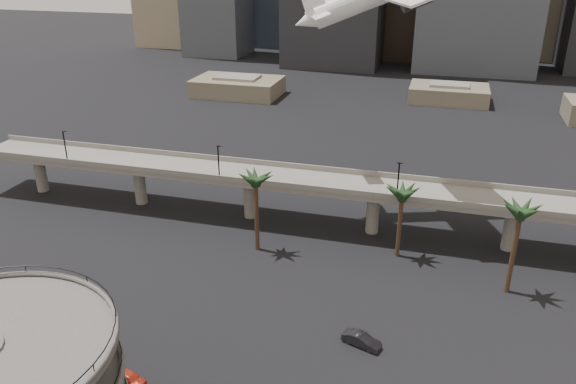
# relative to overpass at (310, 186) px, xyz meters

# --- Properties ---
(overpass) EXTENTS (130.00, 9.30, 14.70)m
(overpass) POSITION_rel_overpass_xyz_m (0.00, 0.00, 0.00)
(overpass) COLOR slate
(overpass) RESTS_ON ground
(palm_trees) EXTENTS (54.40, 18.40, 14.00)m
(palm_trees) POSITION_rel_overpass_xyz_m (21.48, -7.53, 3.96)
(palm_trees) COLOR #472F1E
(palm_trees) RESTS_ON ground
(low_buildings) EXTENTS (135.00, 27.50, 6.80)m
(low_buildings) POSITION_rel_overpass_xyz_m (6.89, 87.30, -4.48)
(low_buildings) COLOR #645A49
(low_buildings) RESTS_ON ground
(car_a) EXTENTS (4.38, 2.70, 1.39)m
(car_a) POSITION_rel_overpass_xyz_m (-10.06, -43.75, -6.64)
(car_a) COLOR red
(car_a) RESTS_ON ground
(car_b) EXTENTS (5.16, 3.12, 1.60)m
(car_b) POSITION_rel_overpass_xyz_m (13.91, -30.31, -6.54)
(car_b) COLOR black
(car_b) RESTS_ON ground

